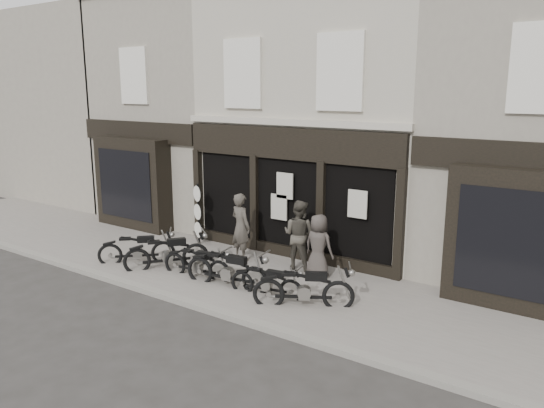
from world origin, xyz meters
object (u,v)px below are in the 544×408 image
Objects in this scene: man_right at (319,246)px; advert_sign_post at (198,217)px; motorcycle_0 at (138,252)px; motorcycle_1 at (168,256)px; motorcycle_2 at (198,266)px; motorcycle_4 at (267,285)px; motorcycle_3 at (228,273)px; man_left at (241,227)px; motorcycle_5 at (305,292)px; man_centre at (299,235)px.

advert_sign_post is (-4.64, 0.44, 0.05)m from man_right.
motorcycle_1 is at bearing -35.78° from motorcycle_0.
advert_sign_post reaches higher than motorcycle_2.
man_right reaches higher than motorcycle_4.
motorcycle_4 is 1.92m from man_right.
advert_sign_post is (-3.11, 2.31, 0.56)m from motorcycle_3.
motorcycle_2 is at bearing 37.54° from man_right.
man_left is at bearing 3.97° from man_right.
man_left is at bearing 111.14° from motorcycle_3.
man_left reaches higher than motorcycle_3.
motorcycle_3 is 1.40× the size of man_right.
motorcycle_0 is 2.40m from advert_sign_post.
motorcycle_5 is 1.01× the size of advert_sign_post.
motorcycle_3 is 2.36m from man_centre.
motorcycle_4 is 0.99× the size of man_centre.
man_left is 1.16× the size of man_right.
motorcycle_5 is at bearing 114.32° from man_right.
advert_sign_post is (-4.26, 2.23, 0.65)m from motorcycle_4.
motorcycle_0 is at bearing 171.29° from motorcycle_4.
motorcycle_2 is 1.11m from motorcycle_3.
man_right is (0.38, 1.79, 0.60)m from motorcycle_4.
motorcycle_1 is 4.49m from motorcycle_5.
motorcycle_4 is 0.97× the size of man_left.
motorcycle_3 is at bearing 174.39° from motorcycle_4.
man_centre reaches higher than motorcycle_5.
motorcycle_0 is at bearing 24.46° from man_right.
advert_sign_post is (-0.85, 2.17, 0.56)m from motorcycle_1.
motorcycle_3 is at bearing -14.63° from advert_sign_post.
motorcycle_0 is 5.55m from motorcycle_5.
motorcycle_1 is at bearing 30.72° from man_centre.
man_right is at bearing 26.55° from motorcycle_2.
man_left is at bearing 121.00° from motorcycle_5.
motorcycle_3 is 3.92m from advert_sign_post.
motorcycle_1 is at bearing 148.76° from motorcycle_5.
motorcycle_5 is (5.55, 0.06, 0.03)m from motorcycle_0.
motorcycle_2 is 1.00× the size of advert_sign_post.
man_right is (-0.70, 1.82, 0.52)m from motorcycle_5.
motorcycle_4 is at bearing 155.21° from man_left.
motorcycle_3 is (3.33, 0.01, 0.04)m from motorcycle_0.
man_centre reaches higher than motorcycle_0.
motorcycle_2 is 0.99× the size of motorcycle_5.
man_centre is 1.14× the size of man_right.
motorcycle_5 is 2.65m from man_centre.
advert_sign_post reaches higher than motorcycle_3.
man_left is at bearing 131.19° from motorcycle_4.
motorcycle_3 is 1.16m from motorcycle_4.
man_right reaches higher than motorcycle_5.
motorcycle_3 reaches higher than motorcycle_2.
man_right reaches higher than motorcycle_2.
motorcycle_1 is at bearing -46.71° from advert_sign_post.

